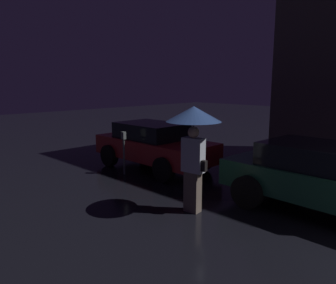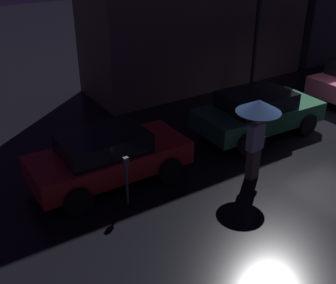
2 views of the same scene
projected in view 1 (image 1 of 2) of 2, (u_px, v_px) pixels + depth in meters
The scene contains 4 objects.
parked_car_red at pixel (154, 144), 10.34m from camera, with size 4.07×1.92×1.43m.
parked_car_green at pixel (323, 176), 6.77m from camera, with size 4.13×2.02×1.44m.
pedestrian_with_umbrella at pixel (194, 129), 6.61m from camera, with size 1.13×1.13×2.22m.
parking_meter at pixel (124, 148), 9.60m from camera, with size 0.12×0.10×1.28m.
Camera 1 is at (-0.54, -5.64, 2.68)m, focal length 35.00 mm.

